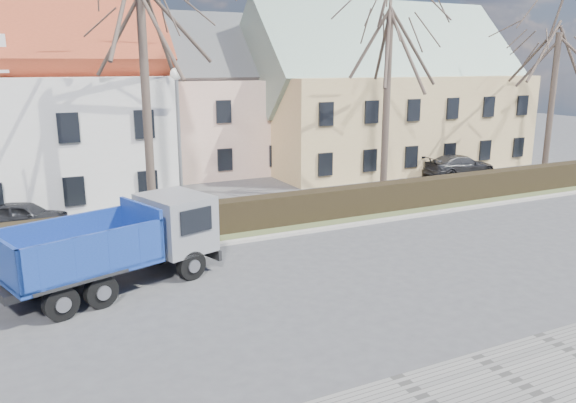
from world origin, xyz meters
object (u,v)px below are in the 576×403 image
dump_truck (107,248)px  streetlight (180,151)px  parked_car_b (460,166)px  cart_frame (139,257)px  parked_car_a (24,216)px

dump_truck → streetlight: (3.74, 5.03, 2.01)m
dump_truck → parked_car_b: dump_truck is taller
cart_frame → parked_car_a: 7.33m
dump_truck → parked_car_b: 24.07m
cart_frame → parked_car_b: size_ratio=0.13×
parked_car_a → parked_car_b: 24.47m
streetlight → cart_frame: bearing=-127.5°
parked_car_a → parked_car_b: parked_car_b is taller
streetlight → parked_car_b: size_ratio=1.45×
dump_truck → parked_car_b: (22.32, 8.96, -0.68)m
dump_truck → cart_frame: size_ratio=10.95×
cart_frame → parked_car_a: size_ratio=0.17×
streetlight → cart_frame: 5.08m
dump_truck → cart_frame: (1.28, 1.82, -1.07)m
dump_truck → streetlight: bearing=35.3°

